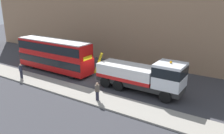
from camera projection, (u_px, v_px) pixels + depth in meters
ground_plane at (97, 79)px, 26.33m from camera, size 120.00×120.00×0.00m
near_kerb at (73, 91)px, 22.94m from camera, size 60.00×2.80×0.15m
building_facade at (133, 5)px, 30.76m from camera, size 60.00×1.50×16.00m
recovery_tow_truck at (143, 75)px, 22.40m from camera, size 10.15×2.71×3.67m
double_decker_bus at (54, 54)px, 28.72m from camera, size 11.07×2.64×4.06m
pedestrian_onlooker at (21, 71)px, 26.13m from camera, size 0.43×0.48×1.71m
pedestrian_bystander at (97, 92)px, 20.48m from camera, size 0.47×0.45×1.71m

